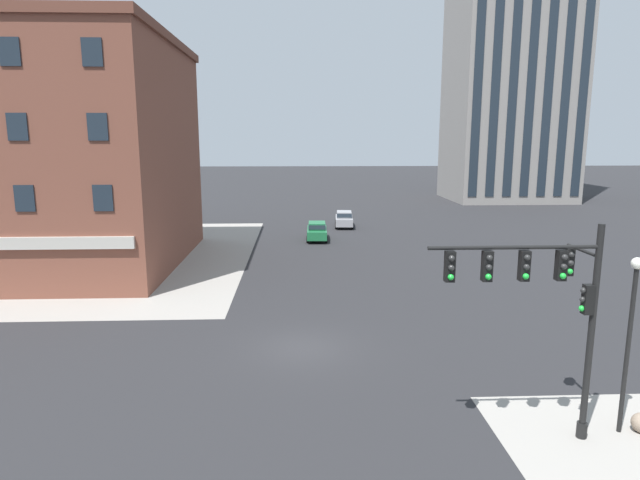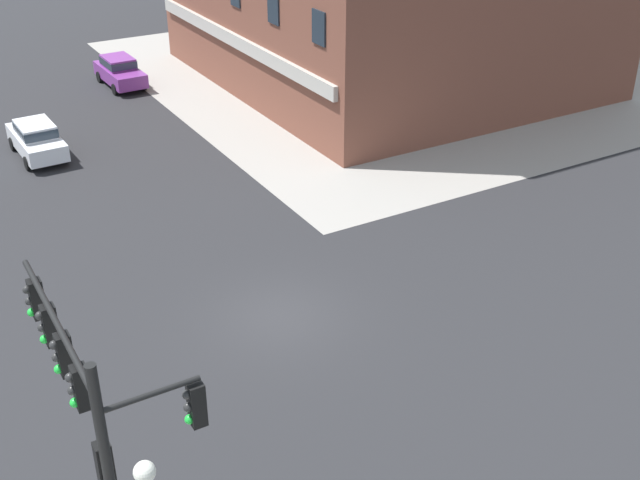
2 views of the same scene
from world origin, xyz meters
name	(u,v)px [view 1 (image 1 of 2)]	position (x,y,z in m)	size (l,w,h in m)	color
ground_plane	(303,347)	(0.00, 0.00, 0.00)	(320.00, 320.00, 0.00)	#262628
sidewalk_far_corner	(49,256)	(-20.00, 20.00, 0.00)	(32.00, 32.00, 0.02)	gray
traffic_signal_main	(551,296)	(7.38, -7.60, 4.56)	(5.23, 2.09, 6.77)	black
street_lamp_corner_near	(630,326)	(10.00, -7.48, 3.55)	(0.36, 0.36, 5.69)	black
car_main_southbound_near	(317,230)	(1.58, 25.82, 0.92)	(2.01, 4.46, 1.68)	#1E6B3D
car_cross_westbound	(344,218)	(4.70, 33.15, 0.92)	(2.12, 4.51, 1.68)	#99999E
storefront_block_near_corner	(25,153)	(-19.83, 17.44, 8.18)	(22.08, 19.32, 16.33)	brown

